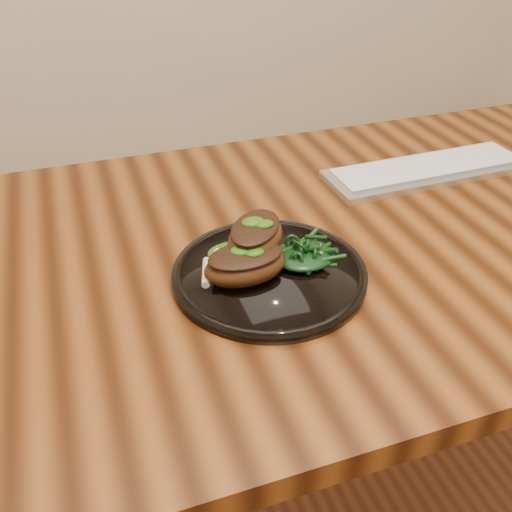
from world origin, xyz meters
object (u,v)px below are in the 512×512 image
at_px(greens_heap, 304,252).
at_px(plate, 270,274).
at_px(lamb_chop_front, 245,264).
at_px(desk, 332,271).
at_px(keyboard, 427,170).

bearing_deg(greens_heap, plate, -174.81).
distance_m(plate, lamb_chop_front, 0.05).
bearing_deg(lamb_chop_front, plate, 13.50).
height_order(desk, plate, plate).
bearing_deg(lamb_chop_front, keyboard, 27.10).
distance_m(lamb_chop_front, keyboard, 0.50).
xyz_separation_m(desk, greens_heap, (-0.09, -0.08, 0.11)).
relative_size(desk, keyboard, 3.91).
bearing_deg(desk, plate, -149.35).
height_order(desk, greens_heap, greens_heap).
bearing_deg(greens_heap, keyboard, 31.36).
bearing_deg(keyboard, greens_heap, -148.64).
relative_size(plate, keyboard, 0.69).
relative_size(plate, lamb_chop_front, 2.22).
bearing_deg(desk, greens_heap, -138.42).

